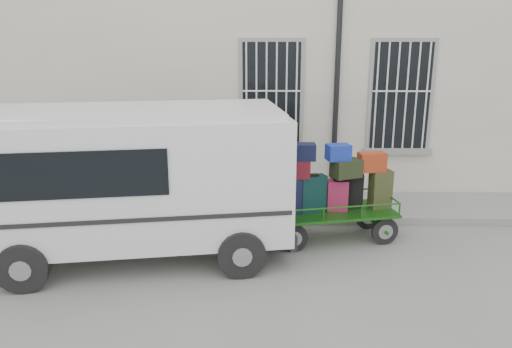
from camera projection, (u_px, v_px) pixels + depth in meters
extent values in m
plane|color=slate|center=(297.00, 255.00, 8.17)|extent=(80.00, 80.00, 0.00)
cube|color=beige|center=(286.00, 55.00, 12.66)|extent=(24.00, 5.00, 6.00)
cylinder|color=black|center=(337.00, 70.00, 10.21)|extent=(0.11, 0.11, 5.60)
cube|color=black|center=(271.00, 96.00, 10.44)|extent=(1.20, 0.08, 2.20)
cube|color=gray|center=(271.00, 150.00, 10.73)|extent=(1.45, 0.22, 0.12)
cube|color=black|center=(401.00, 96.00, 10.40)|extent=(1.20, 0.08, 2.20)
cube|color=gray|center=(397.00, 151.00, 10.69)|extent=(1.45, 0.22, 0.12)
cube|color=gray|center=(290.00, 207.00, 10.27)|extent=(24.00, 1.70, 0.15)
cylinder|color=black|center=(294.00, 238.00, 8.26)|extent=(0.48, 0.15, 0.47)
cylinder|color=gray|center=(294.00, 238.00, 8.26)|extent=(0.27, 0.14, 0.26)
cylinder|color=black|center=(283.00, 223.00, 8.94)|extent=(0.48, 0.15, 0.47)
cylinder|color=gray|center=(283.00, 223.00, 8.94)|extent=(0.27, 0.14, 0.26)
cylinder|color=black|center=(385.00, 231.00, 8.55)|extent=(0.48, 0.15, 0.47)
cylinder|color=gray|center=(385.00, 231.00, 8.55)|extent=(0.27, 0.14, 0.26)
cylinder|color=black|center=(368.00, 217.00, 9.23)|extent=(0.48, 0.15, 0.47)
cylinder|color=gray|center=(368.00, 217.00, 9.23)|extent=(0.27, 0.14, 0.26)
cube|color=#1A5613|center=(334.00, 212.00, 8.67)|extent=(2.24, 1.36, 0.05)
cylinder|color=#1A5613|center=(262.00, 209.00, 8.40)|extent=(0.28, 0.09, 0.53)
cube|color=black|center=(288.00, 196.00, 8.43)|extent=(0.54, 0.42, 0.62)
cube|color=black|center=(288.00, 178.00, 8.34)|extent=(0.21, 0.16, 0.03)
cube|color=black|center=(312.00, 194.00, 8.55)|extent=(0.50, 0.35, 0.63)
cube|color=black|center=(313.00, 175.00, 8.46)|extent=(0.20, 0.14, 0.03)
cube|color=maroon|center=(337.00, 195.00, 8.62)|extent=(0.36, 0.24, 0.54)
cube|color=black|center=(338.00, 180.00, 8.54)|extent=(0.16, 0.14, 0.03)
cube|color=black|center=(353.00, 190.00, 8.77)|extent=(0.36, 0.22, 0.61)
cube|color=black|center=(354.00, 173.00, 8.69)|extent=(0.16, 0.13, 0.03)
cube|color=#313219|center=(380.00, 189.00, 8.72)|extent=(0.41, 0.33, 0.67)
cube|color=black|center=(382.00, 170.00, 8.62)|extent=(0.17, 0.14, 0.03)
cube|color=#4D0F24|center=(295.00, 169.00, 8.37)|extent=(0.50, 0.33, 0.31)
cube|color=black|center=(346.00, 168.00, 8.45)|extent=(0.57, 0.48, 0.30)
cube|color=maroon|center=(372.00, 162.00, 8.56)|extent=(0.50, 0.34, 0.33)
cube|color=black|center=(304.00, 152.00, 8.29)|extent=(0.37, 0.28, 0.28)
cube|color=navy|center=(338.00, 152.00, 8.37)|extent=(0.43, 0.36, 0.27)
cube|color=white|center=(137.00, 176.00, 7.83)|extent=(4.93, 2.73, 1.91)
cube|color=white|center=(132.00, 112.00, 7.56)|extent=(4.69, 2.54, 0.11)
cube|color=black|center=(80.00, 175.00, 6.69)|extent=(2.31, 0.41, 0.66)
cube|color=black|center=(283.00, 151.00, 8.07)|extent=(0.28, 1.47, 0.58)
cube|color=black|center=(282.00, 222.00, 8.40)|extent=(0.42, 1.95, 0.23)
cube|color=white|center=(284.00, 208.00, 8.34)|extent=(0.10, 0.44, 0.13)
cylinder|color=black|center=(23.00, 267.00, 6.96)|extent=(0.75, 0.34, 0.72)
cylinder|color=black|center=(56.00, 218.00, 8.82)|extent=(0.75, 0.34, 0.72)
cylinder|color=black|center=(241.00, 254.00, 7.38)|extent=(0.75, 0.34, 0.72)
cylinder|color=black|center=(229.00, 210.00, 9.24)|extent=(0.75, 0.34, 0.72)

